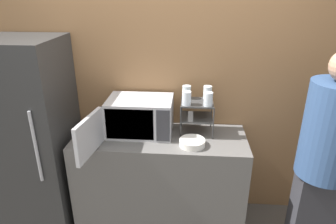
{
  "coord_description": "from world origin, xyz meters",
  "views": [
    {
      "loc": [
        0.25,
        -1.97,
        2.07
      ],
      "look_at": [
        0.07,
        0.31,
        1.11
      ],
      "focal_mm": 32.0,
      "sensor_mm": 36.0,
      "label": 1
    }
  ],
  "objects_px": {
    "dish_rack": "(197,110)",
    "bowl": "(192,143)",
    "glass_back_left": "(187,92)",
    "glass_front_left": "(187,98)",
    "person": "(326,153)",
    "microwave": "(138,117)",
    "glass_back_right": "(208,93)",
    "glass_front_right": "(208,99)",
    "refrigerator": "(35,137)"
  },
  "relations": [
    {
      "from": "microwave",
      "to": "refrigerator",
      "type": "relative_size",
      "value": 0.46
    },
    {
      "from": "glass_back_right",
      "to": "person",
      "type": "height_order",
      "value": "person"
    },
    {
      "from": "glass_back_left",
      "to": "bowl",
      "type": "distance_m",
      "value": 0.45
    },
    {
      "from": "glass_back_right",
      "to": "glass_back_left",
      "type": "distance_m",
      "value": 0.18
    },
    {
      "from": "microwave",
      "to": "refrigerator",
      "type": "height_order",
      "value": "refrigerator"
    },
    {
      "from": "glass_front_left",
      "to": "glass_back_right",
      "type": "bearing_deg",
      "value": 41.7
    },
    {
      "from": "person",
      "to": "dish_rack",
      "type": "bearing_deg",
      "value": 158.29
    },
    {
      "from": "glass_back_left",
      "to": "glass_back_right",
      "type": "bearing_deg",
      "value": 1.04
    },
    {
      "from": "glass_front_right",
      "to": "refrigerator",
      "type": "height_order",
      "value": "refrigerator"
    },
    {
      "from": "glass_front_left",
      "to": "dish_rack",
      "type": "bearing_deg",
      "value": 39.55
    },
    {
      "from": "glass_back_left",
      "to": "glass_front_right",
      "type": "bearing_deg",
      "value": -41.72
    },
    {
      "from": "microwave",
      "to": "person",
      "type": "xyz_separation_m",
      "value": [
        1.44,
        -0.32,
        -0.1
      ]
    },
    {
      "from": "microwave",
      "to": "person",
      "type": "relative_size",
      "value": 0.46
    },
    {
      "from": "glass_back_right",
      "to": "refrigerator",
      "type": "xyz_separation_m",
      "value": [
        -1.49,
        -0.21,
        -0.38
      ]
    },
    {
      "from": "glass_back_left",
      "to": "person",
      "type": "height_order",
      "value": "person"
    },
    {
      "from": "glass_front_right",
      "to": "glass_back_right",
      "type": "bearing_deg",
      "value": 89.47
    },
    {
      "from": "glass_front_right",
      "to": "glass_back_left",
      "type": "distance_m",
      "value": 0.24
    },
    {
      "from": "glass_front_left",
      "to": "glass_front_right",
      "type": "distance_m",
      "value": 0.17
    },
    {
      "from": "microwave",
      "to": "glass_back_right",
      "type": "xyz_separation_m",
      "value": [
        0.59,
        0.14,
        0.19
      ]
    },
    {
      "from": "glass_front_right",
      "to": "glass_back_left",
      "type": "relative_size",
      "value": 1.0
    },
    {
      "from": "glass_front_left",
      "to": "glass_back_left",
      "type": "relative_size",
      "value": 1.0
    },
    {
      "from": "glass_back_left",
      "to": "refrigerator",
      "type": "distance_m",
      "value": 1.38
    },
    {
      "from": "bowl",
      "to": "glass_front_right",
      "type": "bearing_deg",
      "value": 54.35
    },
    {
      "from": "dish_rack",
      "to": "bowl",
      "type": "height_order",
      "value": "dish_rack"
    },
    {
      "from": "glass_front_right",
      "to": "bowl",
      "type": "height_order",
      "value": "glass_front_right"
    },
    {
      "from": "glass_front_right",
      "to": "bowl",
      "type": "distance_m",
      "value": 0.37
    },
    {
      "from": "glass_back_left",
      "to": "dish_rack",
      "type": "bearing_deg",
      "value": -40.27
    },
    {
      "from": "microwave",
      "to": "glass_back_right",
      "type": "distance_m",
      "value": 0.63
    },
    {
      "from": "dish_rack",
      "to": "glass_back_right",
      "type": "distance_m",
      "value": 0.18
    },
    {
      "from": "microwave",
      "to": "dish_rack",
      "type": "distance_m",
      "value": 0.51
    },
    {
      "from": "dish_rack",
      "to": "bowl",
      "type": "distance_m",
      "value": 0.3
    },
    {
      "from": "glass_back_right",
      "to": "glass_back_left",
      "type": "bearing_deg",
      "value": -178.96
    },
    {
      "from": "glass_back_left",
      "to": "glass_front_left",
      "type": "bearing_deg",
      "value": -88.55
    },
    {
      "from": "microwave",
      "to": "glass_back_left",
      "type": "relative_size",
      "value": 6.96
    },
    {
      "from": "microwave",
      "to": "person",
      "type": "bearing_deg",
      "value": -12.33
    },
    {
      "from": "glass_front_left",
      "to": "refrigerator",
      "type": "bearing_deg",
      "value": -177.53
    },
    {
      "from": "glass_back_left",
      "to": "microwave",
      "type": "bearing_deg",
      "value": -161.01
    },
    {
      "from": "microwave",
      "to": "glass_back_left",
      "type": "height_order",
      "value": "glass_back_left"
    },
    {
      "from": "microwave",
      "to": "refrigerator",
      "type": "xyz_separation_m",
      "value": [
        -0.91,
        -0.07,
        -0.19
      ]
    },
    {
      "from": "glass_front_left",
      "to": "person",
      "type": "xyz_separation_m",
      "value": [
        1.03,
        -0.3,
        -0.29
      ]
    },
    {
      "from": "microwave",
      "to": "glass_back_right",
      "type": "height_order",
      "value": "glass_back_right"
    },
    {
      "from": "glass_front_right",
      "to": "glass_back_left",
      "type": "xyz_separation_m",
      "value": [
        -0.18,
        0.16,
        0.0
      ]
    },
    {
      "from": "dish_rack",
      "to": "glass_back_right",
      "type": "xyz_separation_m",
      "value": [
        0.09,
        0.08,
        0.14
      ]
    },
    {
      "from": "dish_rack",
      "to": "glass_front_right",
      "type": "relative_size",
      "value": 2.49
    },
    {
      "from": "person",
      "to": "bowl",
      "type": "bearing_deg",
      "value": 172.35
    },
    {
      "from": "bowl",
      "to": "person",
      "type": "xyz_separation_m",
      "value": [
        0.98,
        -0.13,
        0.03
      ]
    },
    {
      "from": "glass_back_right",
      "to": "glass_back_left",
      "type": "relative_size",
      "value": 1.0
    },
    {
      "from": "bowl",
      "to": "glass_back_left",
      "type": "bearing_deg",
      "value": 100.47
    },
    {
      "from": "person",
      "to": "glass_back_right",
      "type": "bearing_deg",
      "value": 151.89
    },
    {
      "from": "person",
      "to": "microwave",
      "type": "bearing_deg",
      "value": 167.67
    }
  ]
}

